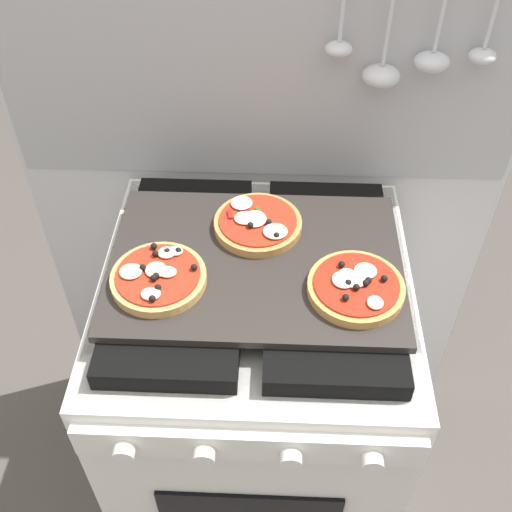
{
  "coord_description": "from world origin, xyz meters",
  "views": [
    {
      "loc": [
        0.03,
        -0.79,
        1.73
      ],
      "look_at": [
        0.0,
        0.0,
        0.93
      ],
      "focal_mm": 43.1,
      "sensor_mm": 36.0,
      "label": 1
    }
  ],
  "objects_px": {
    "pizza_left": "(158,277)",
    "pizza_center": "(256,223)",
    "baking_tray": "(256,263)",
    "pizza_right": "(356,287)",
    "stove": "(256,397)"
  },
  "relations": [
    {
      "from": "pizza_left",
      "to": "pizza_center",
      "type": "relative_size",
      "value": 1.0
    },
    {
      "from": "stove",
      "to": "pizza_center",
      "type": "bearing_deg",
      "value": 92.59
    },
    {
      "from": "pizza_left",
      "to": "pizza_right",
      "type": "relative_size",
      "value": 1.0
    },
    {
      "from": "stove",
      "to": "baking_tray",
      "type": "height_order",
      "value": "baking_tray"
    },
    {
      "from": "baking_tray",
      "to": "pizza_right",
      "type": "height_order",
      "value": "pizza_right"
    },
    {
      "from": "stove",
      "to": "pizza_center",
      "type": "height_order",
      "value": "pizza_center"
    },
    {
      "from": "baking_tray",
      "to": "pizza_right",
      "type": "xyz_separation_m",
      "value": [
        0.18,
        -0.07,
        0.02
      ]
    },
    {
      "from": "baking_tray",
      "to": "pizza_right",
      "type": "bearing_deg",
      "value": -21.64
    },
    {
      "from": "baking_tray",
      "to": "pizza_center",
      "type": "xyz_separation_m",
      "value": [
        -0.0,
        0.09,
        0.02
      ]
    },
    {
      "from": "pizza_left",
      "to": "pizza_center",
      "type": "distance_m",
      "value": 0.22
    },
    {
      "from": "pizza_left",
      "to": "pizza_right",
      "type": "bearing_deg",
      "value": -1.45
    },
    {
      "from": "stove",
      "to": "pizza_right",
      "type": "xyz_separation_m",
      "value": [
        0.18,
        -0.07,
        0.48
      ]
    },
    {
      "from": "stove",
      "to": "baking_tray",
      "type": "xyz_separation_m",
      "value": [
        0.0,
        0.0,
        0.46
      ]
    },
    {
      "from": "pizza_right",
      "to": "pizza_left",
      "type": "bearing_deg",
      "value": 178.55
    },
    {
      "from": "pizza_center",
      "to": "pizza_left",
      "type": "bearing_deg",
      "value": -138.29
    }
  ]
}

